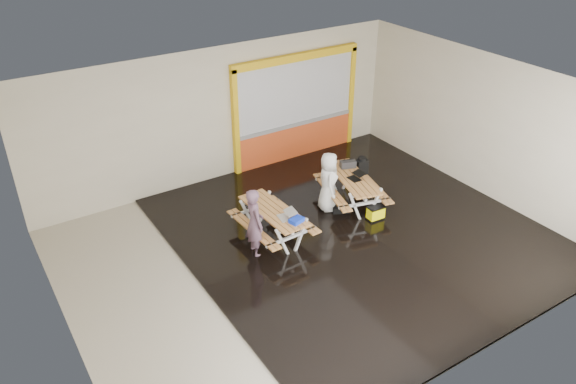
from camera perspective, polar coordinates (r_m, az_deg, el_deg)
room at (r=11.23m, az=2.48°, el=1.39°), size 10.02×8.02×3.52m
deck at (r=12.79m, az=6.92°, el=-3.98°), size 7.50×7.98×0.05m
kiosk at (r=15.44m, az=0.81°, el=8.36°), size 3.88×0.16×3.00m
picnic_table_left at (r=12.19m, az=-1.55°, el=-2.53°), size 1.33×1.91×0.74m
picnic_table_right at (r=13.52m, az=6.55°, el=0.85°), size 1.72×2.17×0.76m
person_left at (r=11.62m, az=-3.41°, el=-3.14°), size 0.44×0.61×1.56m
person_right at (r=13.11m, az=4.12°, el=1.06°), size 0.74×0.84×1.45m
laptop_left at (r=11.81m, az=-0.15°, el=-2.40°), size 0.40×0.37×0.15m
laptop_right at (r=13.36m, az=6.93°, el=1.55°), size 0.35×0.31×0.15m
blue_pouch at (r=11.66m, az=0.87°, el=-2.89°), size 0.34×0.28×0.09m
toolbox at (r=13.84m, az=6.11°, el=2.85°), size 0.42×0.30×0.22m
backpack at (r=14.12m, az=7.50°, el=2.59°), size 0.32×0.22×0.50m
dark_case at (r=13.41m, az=5.40°, el=-1.61°), size 0.52×0.47×0.16m
fluke_bag at (r=13.15m, az=8.90°, el=-2.12°), size 0.41×0.28×0.34m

